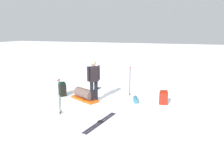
# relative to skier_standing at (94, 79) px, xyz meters

# --- Properties ---
(ground_plane) EXTENTS (80.00, 80.00, 0.00)m
(ground_plane) POSITION_rel_skier_standing_xyz_m (-0.41, 0.63, -0.95)
(ground_plane) COLOR white
(skier_standing) EXTENTS (0.48, 0.38, 1.70)m
(skier_standing) POSITION_rel_skier_standing_xyz_m (0.00, 0.00, 0.00)
(skier_standing) COLOR black
(skier_standing) RESTS_ON ground_plane
(ski_pair_near) EXTENTS (1.80, 0.25, 0.05)m
(ski_pair_near) POSITION_rel_skier_standing_xyz_m (-1.26, -0.67, -0.94)
(ski_pair_near) COLOR black
(ski_pair_near) RESTS_ON ground_plane
(ski_pair_far) EXTENTS (1.78, 0.46, 0.05)m
(ski_pair_far) POSITION_rel_skier_standing_xyz_m (1.79, 1.01, -0.94)
(ski_pair_far) COLOR #25202C
(ski_pair_far) RESTS_ON ground_plane
(backpack_large_dark) EXTENTS (0.27, 0.34, 0.55)m
(backpack_large_dark) POSITION_rel_skier_standing_xyz_m (-0.61, 2.68, -0.69)
(backpack_large_dark) COLOR maroon
(backpack_large_dark) RESTS_ON ground_plane
(backpack_bright) EXTENTS (0.42, 0.42, 0.61)m
(backpack_bright) POSITION_rel_skier_standing_xyz_m (-0.33, -1.65, -0.66)
(backpack_bright) COLOR black
(backpack_bright) RESTS_ON ground_plane
(ski_poles_planted_near) EXTENTS (0.23, 0.12, 1.28)m
(ski_poles_planted_near) POSITION_rel_skier_standing_xyz_m (-1.38, 1.13, -0.24)
(ski_poles_planted_near) COLOR black
(ski_poles_planted_near) RESTS_ON ground_plane
(ski_poles_planted_far) EXTENTS (0.21, 0.11, 1.23)m
(ski_poles_planted_far) POSITION_rel_skier_standing_xyz_m (1.55, -0.59, -0.27)
(ski_poles_planted_far) COLOR black
(ski_poles_planted_far) RESTS_ON ground_plane
(gear_sled) EXTENTS (1.00, 1.39, 0.49)m
(gear_sled) POSITION_rel_skier_standing_xyz_m (-0.09, -0.48, -0.73)
(gear_sled) COLOR #E75513
(gear_sled) RESTS_ON ground_plane
(sleeping_mat_rolled) EXTENTS (0.58, 0.33, 0.18)m
(sleeping_mat_rolled) POSITION_rel_skier_standing_xyz_m (-0.58, 1.58, -0.86)
(sleeping_mat_rolled) COLOR teal
(sleeping_mat_rolled) RESTS_ON ground_plane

